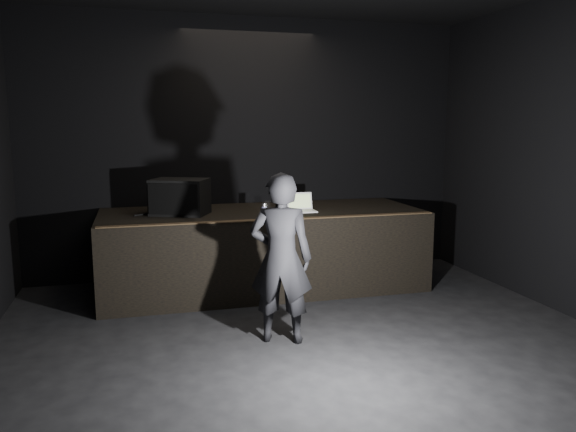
% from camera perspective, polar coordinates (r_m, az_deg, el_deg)
% --- Properties ---
extents(ground, '(7.00, 7.00, 0.00)m').
position_cam_1_polar(ground, '(4.85, 4.77, -16.11)').
color(ground, black).
rests_on(ground, ground).
extents(room_walls, '(6.10, 7.10, 3.52)m').
position_cam_1_polar(room_walls, '(4.38, 5.13, 8.54)').
color(room_walls, black).
rests_on(room_walls, ground).
extents(stage_riser, '(4.00, 1.50, 1.00)m').
position_cam_1_polar(stage_riser, '(7.18, -2.59, -3.39)').
color(stage_riser, black).
rests_on(stage_riser, ground).
extents(riser_lip, '(3.92, 0.10, 0.01)m').
position_cam_1_polar(riser_lip, '(6.41, -1.24, -0.33)').
color(riser_lip, brown).
rests_on(riser_lip, stage_riser).
extents(stage_monitor, '(0.77, 0.69, 0.43)m').
position_cam_1_polar(stage_monitor, '(6.87, -10.94, 1.92)').
color(stage_monitor, black).
rests_on(stage_monitor, stage_riser).
extents(cable, '(0.85, 0.55, 0.02)m').
position_cam_1_polar(cable, '(7.15, -12.03, 0.51)').
color(cable, black).
rests_on(cable, stage_riser).
extents(laptop, '(0.33, 0.29, 0.22)m').
position_cam_1_polar(laptop, '(7.03, 1.36, 0.97)').
color(laptop, white).
rests_on(laptop, stage_riser).
extents(beer_can, '(0.06, 0.06, 0.15)m').
position_cam_1_polar(beer_can, '(6.68, -2.42, 0.66)').
color(beer_can, silver).
rests_on(beer_can, stage_riser).
extents(plastic_cup, '(0.08, 0.08, 0.10)m').
position_cam_1_polar(plastic_cup, '(7.22, -2.09, 1.14)').
color(plastic_cup, white).
rests_on(plastic_cup, stage_riser).
extents(wii_remote, '(0.08, 0.14, 0.03)m').
position_cam_1_polar(wii_remote, '(6.66, 0.99, 0.11)').
color(wii_remote, white).
rests_on(wii_remote, stage_riser).
extents(person, '(0.70, 0.58, 1.64)m').
position_cam_1_polar(person, '(5.34, -0.72, -4.32)').
color(person, black).
rests_on(person, ground).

